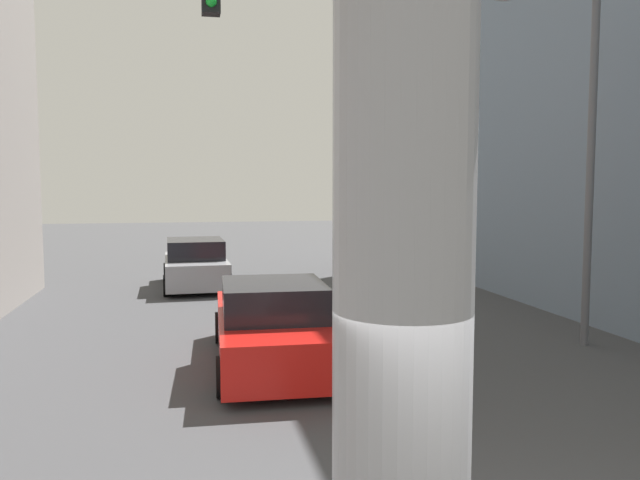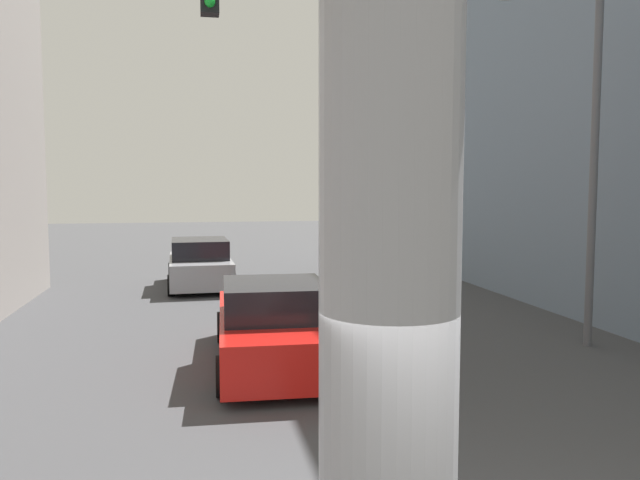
# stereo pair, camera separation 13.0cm
# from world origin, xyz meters

# --- Properties ---
(ground_plane) EXTENTS (89.94, 89.94, 0.00)m
(ground_plane) POSITION_xyz_m (0.00, 10.00, 0.00)
(ground_plane) COLOR #424244
(street_lamp) EXTENTS (2.38, 0.28, 7.11)m
(street_lamp) POSITION_xyz_m (5.54, 7.80, 4.29)
(street_lamp) COLOR #59595E
(street_lamp) RESTS_ON ground
(car_lead) EXTENTS (2.20, 4.96, 1.56)m
(car_lead) POSITION_xyz_m (-0.57, 7.70, 0.70)
(car_lead) COLOR black
(car_lead) RESTS_ON ground
(car_far) EXTENTS (2.13, 4.32, 1.56)m
(car_far) POSITION_xyz_m (-1.81, 16.94, 0.74)
(car_far) COLOR black
(car_far) RESTS_ON ground
(palm_tree_far_right) EXTENTS (2.52, 2.33, 7.68)m
(palm_tree_far_right) POSITION_xyz_m (6.43, 20.34, 4.43)
(palm_tree_far_right) COLOR brown
(palm_tree_far_right) RESTS_ON ground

